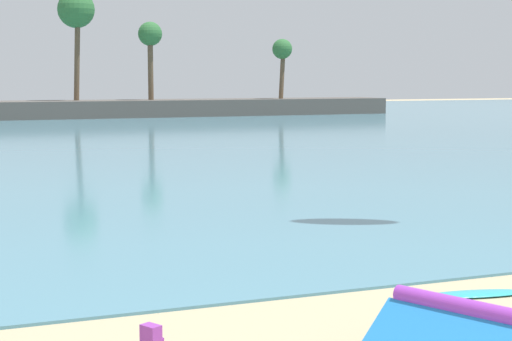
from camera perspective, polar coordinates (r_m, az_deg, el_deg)
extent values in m
cube|color=teal|center=(70.13, -17.00, 2.73)|extent=(220.00, 111.26, 0.06)
cylinder|color=brown|center=(87.96, -7.22, 7.03)|extent=(0.67, 0.93, 6.85)
sphere|color=#2D6633|center=(88.07, -7.25, 9.25)|extent=(2.49, 2.49, 2.49)
cylinder|color=brown|center=(87.23, -12.12, 7.71)|extent=(0.80, 1.01, 9.19)
sphere|color=#2D6633|center=(87.46, -12.19, 10.71)|extent=(3.75, 3.75, 3.75)
cylinder|color=brown|center=(92.71, 1.80, 6.62)|extent=(0.81, 0.57, 5.48)
sphere|color=#2D6633|center=(92.76, 1.80, 8.30)|extent=(2.21, 2.21, 2.21)
cylinder|color=purple|center=(11.75, 16.74, -9.53)|extent=(1.63, 3.28, 0.26)
cube|color=purple|center=(13.08, -7.18, -11.34)|extent=(0.31, 0.36, 0.44)
ellipsoid|color=#2DA8B2|center=(16.79, 14.83, -8.14)|extent=(2.16, 0.92, 0.08)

